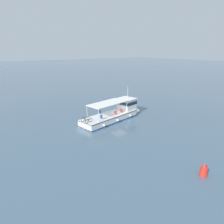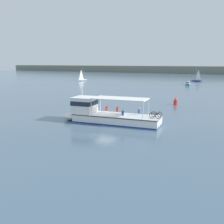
% 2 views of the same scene
% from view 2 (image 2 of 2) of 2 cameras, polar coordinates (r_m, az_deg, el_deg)
% --- Properties ---
extents(ground_plane, '(400.00, 400.00, 0.00)m').
position_cam_2_polar(ground_plane, '(32.98, -1.58, -2.07)').
color(ground_plane, slate).
extents(ferry_main, '(13.03, 5.04, 5.32)m').
position_cam_2_polar(ferry_main, '(32.19, -1.68, -0.55)').
color(ferry_main, white).
rests_on(ferry_main, ground).
extents(sailboat_near_port, '(3.06, 4.98, 5.40)m').
position_cam_2_polar(sailboat_near_port, '(108.26, -6.65, 7.22)').
color(sailboat_near_port, white).
rests_on(sailboat_near_port, ground).
extents(motorboat_mid_channel, '(1.54, 3.68, 1.26)m').
position_cam_2_polar(motorboat_mid_channel, '(89.62, 16.67, 6.08)').
color(motorboat_mid_channel, teal).
rests_on(motorboat_mid_channel, ground).
extents(sailboat_horizon_east, '(4.96, 2.14, 5.40)m').
position_cam_2_polar(sailboat_horizon_east, '(109.35, 18.40, 6.78)').
color(sailboat_horizon_east, navy).
rests_on(sailboat_horizon_east, ground).
extents(channel_buoy, '(0.70, 0.70, 1.40)m').
position_cam_2_polar(channel_buoy, '(47.08, 14.02, 2.24)').
color(channel_buoy, red).
rests_on(channel_buoy, ground).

